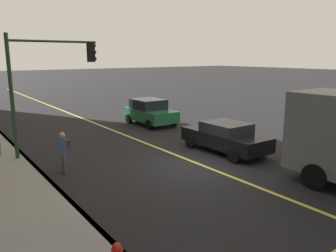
# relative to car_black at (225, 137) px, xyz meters

# --- Properties ---
(ground) EXTENTS (200.00, 200.00, 0.00)m
(ground) POSITION_rel_car_black_xyz_m (-0.60, 2.22, -0.74)
(ground) COLOR black
(sidewalk_slab) EXTENTS (80.00, 3.72, 0.15)m
(sidewalk_slab) POSITION_rel_car_black_xyz_m (-0.60, 9.80, -0.67)
(sidewalk_slab) COLOR gray
(sidewalk_slab) RESTS_ON ground
(curb_edge) EXTENTS (80.00, 0.16, 0.15)m
(curb_edge) POSITION_rel_car_black_xyz_m (-0.60, 8.02, -0.67)
(curb_edge) COLOR slate
(curb_edge) RESTS_ON ground
(lane_stripe_center) EXTENTS (80.00, 0.16, 0.01)m
(lane_stripe_center) POSITION_rel_car_black_xyz_m (-0.60, 2.22, -0.74)
(lane_stripe_center) COLOR #D8CC4C
(lane_stripe_center) RESTS_ON ground
(car_black) EXTENTS (4.40, 2.00, 1.43)m
(car_black) POSITION_rel_car_black_xyz_m (0.00, 0.00, 0.00)
(car_black) COLOR black
(car_black) RESTS_ON ground
(car_green) EXTENTS (3.86, 2.12, 1.67)m
(car_green) POSITION_rel_car_black_xyz_m (7.57, -0.65, 0.11)
(car_green) COLOR #1E6038
(car_green) RESTS_ON ground
(pedestrian_with_backpack) EXTENTS (0.42, 0.41, 1.63)m
(pedestrian_with_backpack) POSITION_rel_car_black_xyz_m (1.60, 7.16, 0.20)
(pedestrian_with_backpack) COLOR brown
(pedestrian_with_backpack) RESTS_ON ground
(traffic_light_mast) EXTENTS (0.28, 3.94, 5.40)m
(traffic_light_mast) POSITION_rel_car_black_xyz_m (4.20, 6.82, 2.98)
(traffic_light_mast) COLOR #1E3823
(traffic_light_mast) RESTS_ON ground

